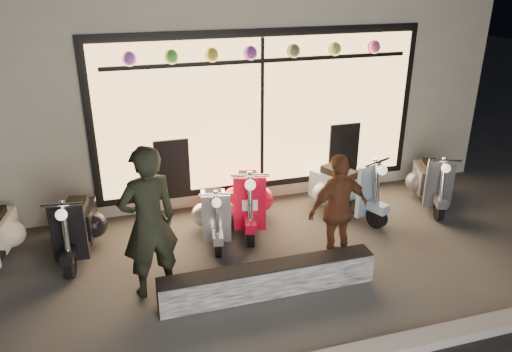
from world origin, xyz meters
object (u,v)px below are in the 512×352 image
at_px(graffiti_barrier, 269,279).
at_px(scooter_silver, 215,212).
at_px(woman, 338,209).
at_px(scooter_red, 248,197).
at_px(man, 149,223).

height_order(graffiti_barrier, scooter_silver, scooter_silver).
bearing_deg(woman, scooter_silver, -49.12).
relative_size(graffiti_barrier, scooter_red, 1.83).
bearing_deg(woman, scooter_red, -68.83).
bearing_deg(graffiti_barrier, scooter_silver, 100.69).
xyz_separation_m(graffiti_barrier, man, (-1.35, 0.45, 0.76)).
relative_size(graffiti_barrier, man, 1.40).
relative_size(graffiti_barrier, scooter_silver, 2.13).
bearing_deg(scooter_silver, man, -121.86).
relative_size(scooter_silver, scooter_red, 0.86).
distance_m(scooter_silver, scooter_red, 0.64).
bearing_deg(scooter_silver, graffiti_barrier, -70.60).
distance_m(graffiti_barrier, woman, 1.35).
bearing_deg(man, scooter_silver, -146.10).
relative_size(scooter_silver, woman, 0.82).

